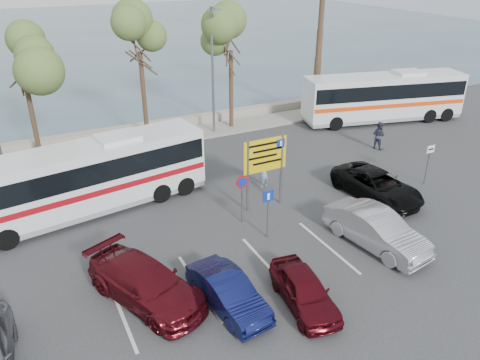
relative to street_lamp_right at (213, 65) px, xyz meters
name	(u,v)px	position (x,y,z in m)	size (l,w,h in m)	color
ground	(280,245)	(-3.00, -13.52, -4.60)	(120.00, 120.00, 0.00)	#323234
kerb_strip	(170,137)	(-3.00, 0.48, -4.52)	(44.00, 2.40, 0.15)	gray
seawall	(160,125)	(-3.00, 2.48, -4.30)	(48.00, 0.80, 0.60)	gray
sea	(65,37)	(-3.00, 46.48, -4.59)	(140.00, 140.00, 0.00)	#3C5661
tree_left	(21,58)	(-11.00, 0.48, 1.41)	(3.20, 3.20, 7.20)	#382619
tree_mid	(138,36)	(-4.50, 0.48, 2.06)	(3.20, 3.20, 8.00)	#382619
tree_right	(231,37)	(1.50, 0.48, 1.57)	(3.20, 3.20, 7.40)	#382619
street_lamp_right	(213,65)	(0.00, 0.00, 0.00)	(0.45, 1.15, 8.01)	slate
direction_sign	(265,161)	(-2.00, -10.32, -2.17)	(2.20, 0.12, 3.60)	slate
sign_no_stop	(242,191)	(-3.60, -11.13, -3.02)	(0.60, 0.08, 2.35)	slate
sign_parking	(268,207)	(-3.20, -12.73, -3.13)	(0.50, 0.07, 2.25)	slate
sign_taxi	(429,159)	(6.80, -12.03, -3.18)	(0.50, 0.07, 2.20)	slate
lane_markings	(269,265)	(-4.14, -14.52, -4.60)	(12.02, 4.20, 0.01)	silver
coach_bus_left	(87,181)	(-9.50, -7.02, -2.99)	(11.39, 4.02, 3.48)	silver
coach_bus_right	(383,99)	(11.87, -3.02, -2.94)	(11.71, 5.09, 3.57)	silver
car_blue	(228,292)	(-6.60, -15.93, -3.98)	(1.31, 3.76, 1.24)	#0E1344
car_maroon	(145,283)	(-9.00, -14.31, -3.88)	(2.00, 4.93, 1.43)	#520D15
car_red	(304,290)	(-4.20, -17.02, -3.99)	(1.44, 3.59, 1.22)	#4D0B13
suv_black	(377,185)	(3.46, -12.02, -3.92)	(2.27, 4.92, 1.37)	black
car_silver_b	(376,229)	(0.50, -15.30, -3.83)	(1.63, 4.68, 1.54)	#9C9CA2
pedestrian_near	(264,173)	(-1.00, -8.52, -3.78)	(0.59, 0.39, 1.63)	#7B94B3
pedestrian_far	(378,135)	(8.00, -7.02, -3.73)	(0.85, 0.66, 1.74)	#2D3244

